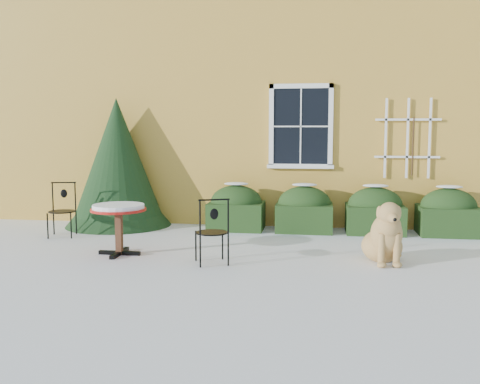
% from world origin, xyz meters
% --- Properties ---
extents(ground, '(80.00, 80.00, 0.00)m').
position_xyz_m(ground, '(0.00, 0.00, 0.00)').
color(ground, white).
rests_on(ground, ground).
extents(house, '(12.40, 8.40, 6.40)m').
position_xyz_m(house, '(0.00, 7.00, 3.22)').
color(house, gold).
rests_on(house, ground).
extents(hedge_row, '(4.95, 0.80, 0.91)m').
position_xyz_m(hedge_row, '(1.65, 2.55, 0.40)').
color(hedge_row, black).
rests_on(hedge_row, ground).
extents(evergreen_shrub, '(2.10, 2.10, 2.54)m').
position_xyz_m(evergreen_shrub, '(-2.71, 2.65, 1.02)').
color(evergreen_shrub, black).
rests_on(evergreen_shrub, ground).
extents(bistro_table, '(0.84, 0.84, 0.78)m').
position_xyz_m(bistro_table, '(-1.74, 0.15, 0.65)').
color(bistro_table, black).
rests_on(bistro_table, ground).
extents(patio_chair_near, '(0.55, 0.55, 0.95)m').
position_xyz_m(patio_chair_near, '(-0.22, -0.21, 0.48)').
color(patio_chair_near, black).
rests_on(patio_chair_near, ground).
extents(patio_chair_far, '(0.52, 0.51, 0.97)m').
position_xyz_m(patio_chair_far, '(-3.30, 1.43, 0.48)').
color(patio_chair_far, black).
rests_on(patio_chair_far, ground).
extents(dog, '(0.68, 1.04, 0.93)m').
position_xyz_m(dog, '(2.21, 0.21, 0.37)').
color(dog, tan).
rests_on(dog, ground).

